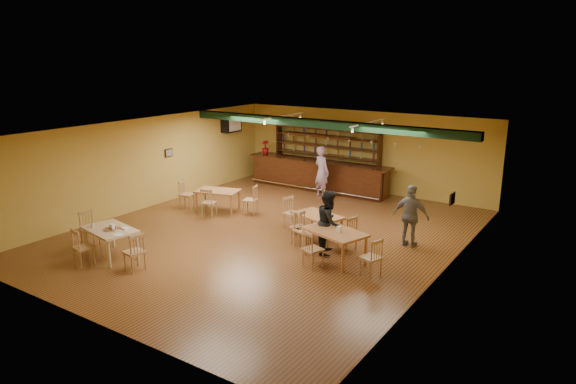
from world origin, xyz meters
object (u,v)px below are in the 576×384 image
Objects in this scene: dining_table_a at (218,200)px; near_table at (111,243)px; bar_counter at (318,175)px; dining_table_d at (335,245)px; dining_table_b at (318,226)px; patron_right_a at (329,222)px; patron_bar at (322,172)px.

dining_table_a is 4.62m from near_table.
bar_counter is 4.19× the size of dining_table_a.
near_table is (-0.90, -8.79, -0.18)m from bar_counter.
dining_table_b is at bearing 153.49° from dining_table_d.
dining_table_b is 1.23m from patron_right_a.
patron_bar is (1.98, 3.37, 0.58)m from dining_table_a.
dining_table_d is (1.17, -1.17, 0.05)m from dining_table_b.
dining_table_a is 0.89× the size of dining_table_d.
patron_bar is (-3.27, 5.01, 0.54)m from dining_table_d.
patron_right_a is (4.88, -1.27, 0.48)m from dining_table_a.
bar_counter is 5.42m from dining_table_b.
bar_counter is at bearing 55.95° from dining_table_a.
bar_counter is 7.03m from dining_table_d.
patron_bar is at bearing 89.98° from near_table.
dining_table_d is 0.83× the size of patron_bar.
patron_right_a is (2.90, -4.64, -0.10)m from patron_bar.
near_table is 5.57m from patron_right_a.
dining_table_a is 4.10m from dining_table_b.
dining_table_a is at bearing -169.78° from dining_table_b.
dining_table_a is at bearing -178.83° from dining_table_d.
patron_bar is at bearing 141.63° from dining_table_d.
bar_counter is 3.12× the size of patron_bar.
patron_right_a is (3.54, -5.47, 0.26)m from bar_counter.
dining_table_a is 3.95m from patron_bar.
near_table is 0.86× the size of patron_right_a.
near_table is at bearing -100.97° from dining_table_a.
dining_table_a is 1.02× the size of dining_table_b.
patron_right_a is (4.44, 3.33, 0.45)m from near_table.
patron_right_a is at bearing -57.05° from bar_counter.
near_table is at bearing -129.93° from dining_table_d.
bar_counter is 4.26× the size of dining_table_b.
dining_table_a is 0.84× the size of patron_right_a.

